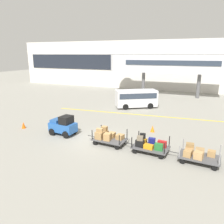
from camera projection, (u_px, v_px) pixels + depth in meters
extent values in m
plane|color=gray|center=(99.00, 140.00, 16.32)|extent=(120.00, 120.00, 0.00)
cube|color=yellow|center=(152.00, 116.00, 22.70)|extent=(21.46, 1.99, 0.01)
cube|color=silver|center=(163.00, 65.00, 38.41)|extent=(58.36, 2.40, 8.59)
cube|color=#1E232D|center=(161.00, 63.00, 37.19)|extent=(55.44, 0.12, 2.80)
cube|color=silver|center=(171.00, 64.00, 32.10)|extent=(14.80, 2.20, 2.60)
cylinder|color=silver|center=(120.00, 63.00, 35.06)|extent=(3.00, 3.00, 2.60)
cube|color=#2D3847|center=(170.00, 63.00, 31.03)|extent=(13.32, 0.08, 0.70)
cylinder|color=#59595B|center=(143.00, 83.00, 34.40)|extent=(0.50, 0.50, 3.50)
cylinder|color=#59595B|center=(198.00, 86.00, 31.39)|extent=(0.50, 0.50, 3.50)
cube|color=#2659A5|center=(63.00, 127.00, 17.30)|extent=(2.18, 1.27, 0.70)
cube|color=black|center=(66.00, 120.00, 16.97)|extent=(0.88, 1.05, 0.60)
cube|color=#225095|center=(57.00, 120.00, 17.44)|extent=(0.77, 0.99, 0.24)
cylinder|color=black|center=(61.00, 128.00, 18.15)|extent=(0.57, 0.23, 0.56)
cylinder|color=black|center=(52.00, 132.00, 17.25)|extent=(0.57, 0.23, 0.56)
cylinder|color=black|center=(74.00, 131.00, 17.54)|extent=(0.57, 0.23, 0.56)
cylinder|color=black|center=(66.00, 135.00, 16.65)|extent=(0.57, 0.23, 0.56)
cube|color=#4C4C4F|center=(110.00, 139.00, 15.52)|extent=(2.41, 1.58, 0.08)
cylinder|color=black|center=(101.00, 129.00, 16.44)|extent=(0.06, 0.06, 0.70)
cylinder|color=black|center=(92.00, 135.00, 15.33)|extent=(0.06, 0.06, 0.70)
cylinder|color=black|center=(127.00, 134.00, 15.51)|extent=(0.06, 0.06, 0.70)
cylinder|color=black|center=(119.00, 140.00, 14.40)|extent=(0.06, 0.06, 0.70)
cylinder|color=black|center=(103.00, 137.00, 16.46)|extent=(0.33, 0.13, 0.32)
cylinder|color=black|center=(95.00, 143.00, 15.44)|extent=(0.33, 0.13, 0.32)
cylinder|color=black|center=(124.00, 141.00, 15.70)|extent=(0.33, 0.13, 0.32)
cylinder|color=black|center=(117.00, 147.00, 14.68)|extent=(0.33, 0.13, 0.32)
cylinder|color=#333333|center=(92.00, 136.00, 16.19)|extent=(0.70, 0.11, 0.05)
cube|color=#9E7A4C|center=(104.00, 133.00, 16.05)|extent=(0.57, 0.54, 0.38)
cube|color=#9E7A4C|center=(100.00, 135.00, 15.46)|extent=(0.60, 0.58, 0.52)
cube|color=#A87F4C|center=(112.00, 135.00, 15.77)|extent=(0.48, 0.52, 0.36)
cube|color=#A87F4C|center=(107.00, 137.00, 15.21)|extent=(0.49, 0.47, 0.51)
cube|color=#A87F4C|center=(120.00, 137.00, 15.43)|extent=(0.56, 0.59, 0.34)
cube|color=olive|center=(104.00, 129.00, 15.95)|extent=(0.43, 0.38, 0.35)
cube|color=#9E7A4C|center=(100.00, 130.00, 15.35)|extent=(0.48, 0.32, 0.26)
cube|color=#4C4C4F|center=(150.00, 147.00, 14.20)|extent=(2.41, 1.58, 0.08)
cylinder|color=black|center=(139.00, 136.00, 15.12)|extent=(0.06, 0.06, 0.70)
cylinder|color=black|center=(132.00, 142.00, 14.01)|extent=(0.06, 0.06, 0.70)
cylinder|color=black|center=(169.00, 141.00, 14.18)|extent=(0.06, 0.06, 0.70)
cylinder|color=black|center=(164.00, 149.00, 13.08)|extent=(0.06, 0.06, 0.70)
cylinder|color=black|center=(141.00, 145.00, 15.14)|extent=(0.33, 0.13, 0.32)
cylinder|color=black|center=(135.00, 151.00, 14.12)|extent=(0.33, 0.13, 0.32)
cylinder|color=black|center=(166.00, 149.00, 14.38)|extent=(0.33, 0.13, 0.32)
cylinder|color=black|center=(161.00, 157.00, 13.36)|extent=(0.33, 0.13, 0.32)
cylinder|color=#333333|center=(129.00, 143.00, 14.86)|extent=(0.70, 0.11, 0.05)
cube|color=orange|center=(142.00, 141.00, 14.70)|extent=(0.61, 0.37, 0.36)
cube|color=black|center=(140.00, 143.00, 14.16)|extent=(0.59, 0.39, 0.45)
cube|color=navy|center=(152.00, 141.00, 14.45)|extent=(0.44, 0.30, 0.47)
cube|color=orange|center=(149.00, 147.00, 13.87)|extent=(0.64, 0.43, 0.29)
cube|color=red|center=(162.00, 144.00, 14.08)|extent=(0.58, 0.29, 0.43)
cube|color=#236B2D|center=(159.00, 147.00, 13.62)|extent=(0.52, 0.26, 0.45)
cube|color=black|center=(143.00, 136.00, 14.60)|extent=(0.41, 0.32, 0.35)
cube|color=#726651|center=(140.00, 138.00, 14.06)|extent=(0.42, 0.36, 0.29)
cube|color=#4C4C4F|center=(199.00, 157.00, 12.87)|extent=(2.41, 1.58, 0.08)
cylinder|color=gray|center=(183.00, 144.00, 13.79)|extent=(0.06, 0.06, 0.70)
cylinder|color=gray|center=(179.00, 152.00, 12.69)|extent=(0.06, 0.06, 0.70)
cylinder|color=gray|center=(220.00, 150.00, 12.86)|extent=(0.06, 0.06, 0.70)
cylinder|color=gray|center=(220.00, 159.00, 11.75)|extent=(0.06, 0.06, 0.70)
cylinder|color=black|center=(186.00, 153.00, 13.82)|extent=(0.33, 0.13, 0.32)
cylinder|color=black|center=(182.00, 161.00, 12.79)|extent=(0.33, 0.13, 0.32)
cylinder|color=black|center=(215.00, 159.00, 13.05)|extent=(0.33, 0.13, 0.32)
cylinder|color=black|center=(214.00, 168.00, 12.03)|extent=(0.33, 0.13, 0.32)
cylinder|color=#333333|center=(174.00, 152.00, 13.54)|extent=(0.70, 0.11, 0.05)
cube|color=tan|center=(190.00, 150.00, 13.34)|extent=(0.52, 0.49, 0.35)
cube|color=#A87F4C|center=(188.00, 153.00, 12.83)|extent=(0.52, 0.54, 0.39)
cube|color=#9E7A4C|center=(200.00, 152.00, 13.06)|extent=(0.50, 0.47, 0.38)
cube|color=tan|center=(199.00, 155.00, 12.51)|extent=(0.57, 0.52, 0.44)
cube|color=#A87F4C|center=(212.00, 153.00, 12.83)|extent=(0.47, 0.42, 0.36)
cube|color=olive|center=(190.00, 145.00, 13.26)|extent=(0.48, 0.36, 0.25)
cube|color=silver|center=(136.00, 98.00, 25.98)|extent=(5.08, 4.15, 1.90)
cube|color=#2D3847|center=(136.00, 95.00, 25.88)|extent=(4.77, 3.98, 0.64)
cylinder|color=black|center=(125.00, 107.00, 25.13)|extent=(0.70, 0.56, 0.68)
cylinder|color=black|center=(150.00, 106.00, 25.59)|extent=(0.70, 0.56, 0.68)
cone|color=#EA590F|center=(23.00, 125.00, 18.88)|extent=(0.36, 0.36, 0.55)
cone|color=orange|center=(153.00, 129.00, 18.00)|extent=(0.36, 0.36, 0.55)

